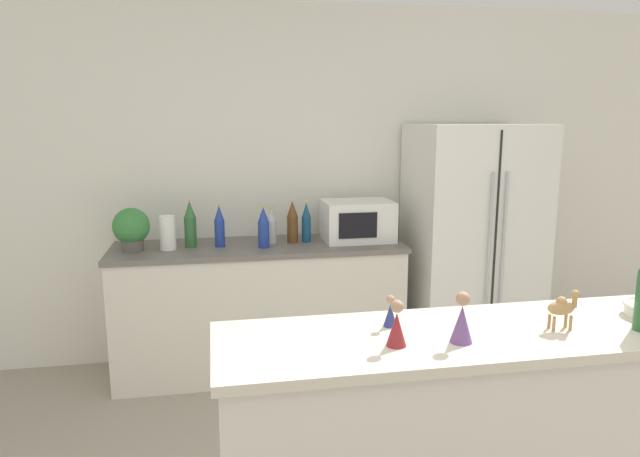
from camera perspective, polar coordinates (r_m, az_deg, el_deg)
The scene contains 16 objects.
wall_back at distance 4.22m, azimuth -1.85°, elevation 4.51°, with size 8.00×0.06×2.55m.
back_counter at distance 4.04m, azimuth -6.03°, elevation -7.83°, with size 1.97×0.63×0.90m.
refrigerator at distance 4.27m, azimuth 14.94°, elevation -1.49°, with size 0.88×0.71×1.71m.
potted_plant at distance 3.89m, azimuth -18.35°, elevation 0.05°, with size 0.24×0.24×0.28m.
paper_towel_roll at distance 3.86m, azimuth -14.99°, elevation -0.42°, with size 0.10×0.10×0.22m.
microwave at distance 4.02m, azimuth 3.77°, elevation 0.80°, with size 0.48×0.37×0.28m.
back_bottle_0 at distance 3.93m, azimuth -4.92°, elevation 0.24°, with size 0.08×0.08×0.25m.
back_bottle_1 at distance 3.96m, azimuth -1.38°, elevation 0.59°, with size 0.06×0.06×0.28m.
back_bottle_2 at distance 3.90m, azimuth -12.85°, elevation 0.41°, with size 0.08×0.08×0.32m.
back_bottle_3 at distance 3.87m, azimuth -10.02°, elevation 0.21°, with size 0.07×0.07×0.29m.
back_bottle_4 at distance 3.80m, azimuth -5.67°, elevation 0.08°, with size 0.08×0.08×0.28m.
back_bottle_5 at distance 3.94m, azimuth -2.77°, elevation 0.64°, with size 0.08×0.08×0.30m.
camel_figurine at distance 2.19m, azimuth 23.08°, elevation -7.23°, with size 0.11×0.06×0.14m.
wise_man_figurine_blue at distance 2.08m, azimuth 7.05°, elevation -8.38°, with size 0.05×0.05×0.12m.
wise_man_figurine_crimson at distance 1.90m, azimuth 7.67°, elevation -9.66°, with size 0.07×0.07×0.16m.
wise_man_figurine_purple at distance 1.97m, azimuth 14.01°, elevation -8.94°, with size 0.07×0.07×0.17m.
Camera 1 is at (-0.65, -1.41, 1.75)m, focal length 32.00 mm.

